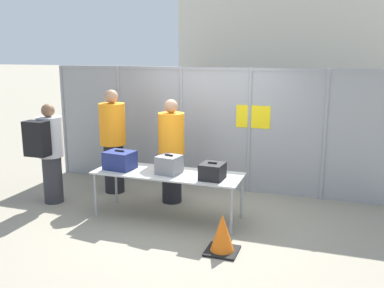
{
  "coord_description": "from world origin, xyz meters",
  "views": [
    {
      "loc": [
        2.09,
        -5.81,
        2.52
      ],
      "look_at": [
        -0.08,
        0.55,
        1.05
      ],
      "focal_mm": 40.0,
      "sensor_mm": 36.0,
      "label": 1
    }
  ],
  "objects_px": {
    "suitcase_grey": "(169,165)",
    "inspection_table": "(168,175)",
    "traveler_hooded": "(48,150)",
    "security_worker_far": "(113,140)",
    "security_worker_near": "(171,150)",
    "suitcase_black": "(212,171)",
    "utility_trailer": "(270,150)",
    "traffic_cone": "(222,235)",
    "suitcase_navy": "(120,160)"
  },
  "relations": [
    {
      "from": "suitcase_grey",
      "to": "inspection_table",
      "type": "bearing_deg",
      "value": 137.16
    },
    {
      "from": "traveler_hooded",
      "to": "security_worker_far",
      "type": "xyz_separation_m",
      "value": [
        0.71,
        0.88,
        0.04
      ]
    },
    {
      "from": "security_worker_near",
      "to": "inspection_table",
      "type": "bearing_deg",
      "value": 102.62
    },
    {
      "from": "suitcase_black",
      "to": "utility_trailer",
      "type": "xyz_separation_m",
      "value": [
        0.34,
        3.22,
        -0.38
      ]
    },
    {
      "from": "inspection_table",
      "to": "suitcase_grey",
      "type": "xyz_separation_m",
      "value": [
        0.04,
        -0.03,
        0.18
      ]
    },
    {
      "from": "suitcase_grey",
      "to": "traffic_cone",
      "type": "bearing_deg",
      "value": -38.1
    },
    {
      "from": "suitcase_grey",
      "to": "traveler_hooded",
      "type": "xyz_separation_m",
      "value": [
        -2.14,
        -0.0,
        0.07
      ]
    },
    {
      "from": "inspection_table",
      "to": "suitcase_grey",
      "type": "bearing_deg",
      "value": -42.84
    },
    {
      "from": "suitcase_navy",
      "to": "suitcase_black",
      "type": "height_order",
      "value": "suitcase_navy"
    },
    {
      "from": "suitcase_grey",
      "to": "utility_trailer",
      "type": "relative_size",
      "value": 0.08
    },
    {
      "from": "inspection_table",
      "to": "suitcase_navy",
      "type": "height_order",
      "value": "suitcase_navy"
    },
    {
      "from": "suitcase_grey",
      "to": "security_worker_near",
      "type": "relative_size",
      "value": 0.21
    },
    {
      "from": "suitcase_black",
      "to": "suitcase_navy",
      "type": "bearing_deg",
      "value": 177.75
    },
    {
      "from": "inspection_table",
      "to": "utility_trailer",
      "type": "bearing_deg",
      "value": 71.1
    },
    {
      "from": "suitcase_navy",
      "to": "security_worker_far",
      "type": "xyz_separation_m",
      "value": [
        -0.61,
        0.89,
        0.1
      ]
    },
    {
      "from": "suitcase_navy",
      "to": "traffic_cone",
      "type": "height_order",
      "value": "suitcase_navy"
    },
    {
      "from": "traveler_hooded",
      "to": "traffic_cone",
      "type": "distance_m",
      "value": 3.36
    },
    {
      "from": "suitcase_grey",
      "to": "suitcase_black",
      "type": "xyz_separation_m",
      "value": [
        0.69,
        -0.07,
        -0.02
      ]
    },
    {
      "from": "inspection_table",
      "to": "security_worker_near",
      "type": "bearing_deg",
      "value": 106.91
    },
    {
      "from": "suitcase_grey",
      "to": "suitcase_black",
      "type": "distance_m",
      "value": 0.7
    },
    {
      "from": "suitcase_black",
      "to": "security_worker_near",
      "type": "relative_size",
      "value": 0.21
    },
    {
      "from": "traveler_hooded",
      "to": "security_worker_far",
      "type": "distance_m",
      "value": 1.13
    },
    {
      "from": "inspection_table",
      "to": "suitcase_navy",
      "type": "distance_m",
      "value": 0.8
    },
    {
      "from": "suitcase_navy",
      "to": "inspection_table",
      "type": "bearing_deg",
      "value": 3.37
    },
    {
      "from": "inspection_table",
      "to": "utility_trailer",
      "type": "height_order",
      "value": "utility_trailer"
    },
    {
      "from": "security_worker_far",
      "to": "utility_trailer",
      "type": "bearing_deg",
      "value": -128.49
    },
    {
      "from": "suitcase_grey",
      "to": "security_worker_near",
      "type": "height_order",
      "value": "security_worker_near"
    },
    {
      "from": "suitcase_grey",
      "to": "utility_trailer",
      "type": "height_order",
      "value": "suitcase_grey"
    },
    {
      "from": "inspection_table",
      "to": "suitcase_black",
      "type": "height_order",
      "value": "suitcase_black"
    },
    {
      "from": "security_worker_far",
      "to": "traffic_cone",
      "type": "height_order",
      "value": "security_worker_far"
    },
    {
      "from": "security_worker_near",
      "to": "traffic_cone",
      "type": "distance_m",
      "value": 2.12
    },
    {
      "from": "suitcase_grey",
      "to": "suitcase_black",
      "type": "height_order",
      "value": "suitcase_grey"
    },
    {
      "from": "security_worker_near",
      "to": "suitcase_grey",
      "type": "bearing_deg",
      "value": 104.55
    },
    {
      "from": "inspection_table",
      "to": "security_worker_far",
      "type": "xyz_separation_m",
      "value": [
        -1.39,
        0.84,
        0.28
      ]
    },
    {
      "from": "utility_trailer",
      "to": "security_worker_near",
      "type": "bearing_deg",
      "value": -117.64
    },
    {
      "from": "traveler_hooded",
      "to": "utility_trailer",
      "type": "distance_m",
      "value": 4.5
    },
    {
      "from": "suitcase_black",
      "to": "utility_trailer",
      "type": "distance_m",
      "value": 3.26
    },
    {
      "from": "security_worker_near",
      "to": "traffic_cone",
      "type": "bearing_deg",
      "value": 125.76
    },
    {
      "from": "suitcase_navy",
      "to": "suitcase_grey",
      "type": "distance_m",
      "value": 0.82
    },
    {
      "from": "suitcase_grey",
      "to": "security_worker_far",
      "type": "height_order",
      "value": "security_worker_far"
    },
    {
      "from": "security_worker_far",
      "to": "traffic_cone",
      "type": "bearing_deg",
      "value": 154.26
    },
    {
      "from": "utility_trailer",
      "to": "suitcase_black",
      "type": "bearing_deg",
      "value": -95.97
    },
    {
      "from": "security_worker_far",
      "to": "traffic_cone",
      "type": "distance_m",
      "value": 3.09
    },
    {
      "from": "traveler_hooded",
      "to": "inspection_table",
      "type": "bearing_deg",
      "value": 11.48
    },
    {
      "from": "traffic_cone",
      "to": "inspection_table",
      "type": "bearing_deg",
      "value": 141.73
    },
    {
      "from": "security_worker_far",
      "to": "utility_trailer",
      "type": "height_order",
      "value": "security_worker_far"
    },
    {
      "from": "traffic_cone",
      "to": "suitcase_black",
      "type": "bearing_deg",
      "value": 115.31
    },
    {
      "from": "traffic_cone",
      "to": "security_worker_far",
      "type": "bearing_deg",
      "value": 145.52
    },
    {
      "from": "security_worker_near",
      "to": "utility_trailer",
      "type": "distance_m",
      "value": 2.78
    },
    {
      "from": "security_worker_near",
      "to": "traveler_hooded",
      "type": "bearing_deg",
      "value": 16.58
    }
  ]
}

